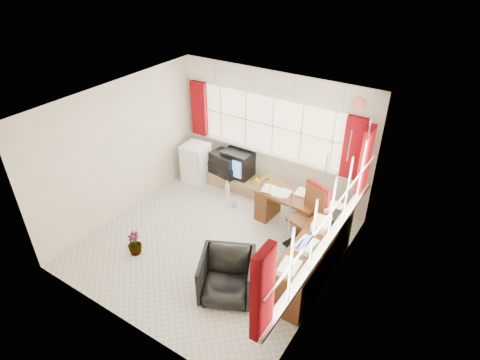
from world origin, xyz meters
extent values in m
plane|color=beige|center=(0.00, 0.00, 0.00)|extent=(4.00, 4.00, 0.00)
plane|color=beige|center=(0.00, 2.00, 1.25)|extent=(4.00, 0.00, 4.00)
plane|color=beige|center=(0.00, -2.00, 1.25)|extent=(4.00, 0.00, 4.00)
plane|color=beige|center=(-2.00, 0.00, 1.25)|extent=(0.00, 4.00, 4.00)
plane|color=beige|center=(2.00, 0.00, 1.25)|extent=(0.00, 4.00, 4.00)
plane|color=white|center=(0.00, 0.00, 2.50)|extent=(4.00, 4.00, 0.00)
plane|color=#F6EBC2|center=(0.00, 1.98, 1.45)|extent=(3.60, 0.00, 3.60)
cube|color=white|center=(0.00, 1.94, 0.87)|extent=(3.70, 0.12, 0.05)
cube|color=white|center=(-1.20, 1.97, 1.45)|extent=(0.03, 0.02, 1.10)
cube|color=white|center=(-0.60, 1.97, 1.45)|extent=(0.03, 0.02, 1.10)
cube|color=white|center=(0.00, 1.97, 1.45)|extent=(0.03, 0.02, 1.10)
cube|color=white|center=(0.60, 1.97, 1.45)|extent=(0.03, 0.02, 1.10)
cube|color=white|center=(1.20, 1.97, 1.45)|extent=(0.03, 0.02, 1.10)
plane|color=#F6EBC2|center=(1.98, 0.00, 1.45)|extent=(0.00, 3.60, 3.60)
cube|color=white|center=(1.94, 0.00, 0.87)|extent=(0.12, 3.70, 0.05)
cube|color=white|center=(1.97, -1.20, 1.45)|extent=(0.02, 0.03, 1.10)
cube|color=white|center=(1.97, -0.60, 1.45)|extent=(0.02, 0.03, 1.10)
cube|color=white|center=(1.97, 0.00, 1.45)|extent=(0.02, 0.03, 1.10)
cube|color=white|center=(1.97, 0.60, 1.45)|extent=(0.02, 0.03, 1.10)
cube|color=white|center=(1.97, 1.20, 1.45)|extent=(0.02, 0.03, 1.10)
cube|color=maroon|center=(-1.70, 1.90, 1.46)|extent=(0.35, 0.10, 1.15)
cube|color=maroon|center=(1.60, 1.90, 1.46)|extent=(0.35, 0.10, 1.15)
cube|color=maroon|center=(1.90, 1.60, 1.46)|extent=(0.10, 0.35, 1.15)
cube|color=maroon|center=(1.90, -1.70, 1.46)|extent=(0.10, 0.35, 1.15)
cube|color=white|center=(0.00, 1.96, 2.25)|extent=(3.95, 0.08, 0.48)
cube|color=white|center=(1.96, 0.00, 2.25)|extent=(0.08, 3.95, 0.48)
cube|color=#572B14|center=(0.83, 1.15, 0.64)|extent=(1.19, 0.66, 0.05)
cube|color=#572B14|center=(0.39, 1.18, 0.31)|extent=(0.31, 0.53, 0.61)
cube|color=#572B14|center=(1.27, 1.11, 0.31)|extent=(0.31, 0.53, 0.61)
cube|color=white|center=(0.83, 1.15, 0.67)|extent=(0.22, 0.28, 0.02)
cube|color=white|center=(0.83, 1.15, 0.68)|extent=(0.22, 0.28, 0.02)
cube|color=white|center=(0.83, 1.15, 0.68)|extent=(0.22, 0.28, 0.02)
cube|color=white|center=(0.83, 1.15, 0.69)|extent=(0.22, 0.28, 0.02)
cube|color=white|center=(0.83, 1.15, 0.69)|extent=(0.22, 0.28, 0.02)
cylinder|color=yellow|center=(0.52, 0.99, 0.67)|extent=(0.10, 0.10, 0.02)
cylinder|color=yellow|center=(0.52, 0.99, 0.86)|extent=(0.02, 0.02, 0.37)
cone|color=yellow|center=(0.52, 0.99, 1.00)|extent=(0.17, 0.16, 0.15)
cube|color=black|center=(1.32, 0.75, 0.02)|extent=(0.61, 0.61, 0.04)
cylinder|color=silver|center=(1.32, 0.75, 0.28)|extent=(0.06, 0.06, 0.55)
cube|color=#572B14|center=(1.32, 0.75, 0.55)|extent=(0.59, 0.58, 0.06)
cube|color=#572B14|center=(1.40, 0.97, 0.85)|extent=(0.42, 0.19, 0.53)
cube|color=maroon|center=(1.40, 0.97, 0.87)|extent=(0.46, 0.22, 0.55)
imported|color=black|center=(0.84, -0.83, 0.36)|extent=(1.02, 1.03, 0.71)
cube|color=white|center=(0.95, 1.34, 0.04)|extent=(0.40, 0.25, 0.07)
cube|color=white|center=(0.79, 1.29, 0.31)|extent=(0.06, 0.11, 0.48)
cube|color=white|center=(0.84, 1.30, 0.31)|extent=(0.06, 0.11, 0.48)
cube|color=white|center=(0.89, 1.32, 0.31)|extent=(0.06, 0.11, 0.48)
cube|color=white|center=(0.95, 1.34, 0.31)|extent=(0.06, 0.11, 0.48)
cube|color=white|center=(1.00, 1.35, 0.31)|extent=(0.06, 0.11, 0.48)
cube|color=white|center=(1.05, 1.37, 0.31)|extent=(0.06, 0.11, 0.48)
cube|color=white|center=(1.10, 1.39, 0.31)|extent=(0.06, 0.11, 0.48)
cube|color=#572B14|center=(1.73, 0.20, 0.38)|extent=(0.50, 2.00, 0.75)
cube|color=white|center=(1.70, -0.60, 0.80)|extent=(0.24, 0.32, 0.10)
cube|color=white|center=(1.70, -0.07, 0.80)|extent=(0.24, 0.32, 0.10)
cube|color=white|center=(1.70, 0.47, 0.80)|extent=(0.24, 0.32, 0.10)
cube|color=white|center=(1.70, 1.00, 0.80)|extent=(0.24, 0.32, 0.10)
cube|color=black|center=(1.84, 0.75, 0.81)|extent=(0.28, 0.35, 0.11)
cube|color=#9D804E|center=(-0.55, 1.72, 0.12)|extent=(1.40, 0.50, 0.25)
cube|color=black|center=(-0.67, 1.85, 0.52)|extent=(0.61, 0.56, 0.54)
cube|color=#538DED|center=(-0.68, 1.56, 0.52)|extent=(0.46, 0.03, 0.37)
cube|color=black|center=(-0.93, 1.69, 0.37)|extent=(0.71, 0.52, 0.24)
cube|color=black|center=(-0.93, 1.69, 0.60)|extent=(0.65, 0.49, 0.23)
cube|color=white|center=(-1.53, 1.47, 0.42)|extent=(0.53, 0.53, 0.84)
cube|color=silver|center=(-1.28, 1.24, 0.54)|extent=(0.02, 0.02, 0.45)
imported|color=silver|center=(-0.64, 1.34, 0.16)|extent=(0.16, 0.16, 0.33)
imported|color=#88CABE|center=(-0.29, 1.07, 0.09)|extent=(0.08, 0.08, 0.18)
imported|color=black|center=(-0.95, -0.93, 0.21)|extent=(0.26, 0.26, 0.42)
camera|label=1|loc=(3.26, -4.23, 4.60)|focal=30.00mm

